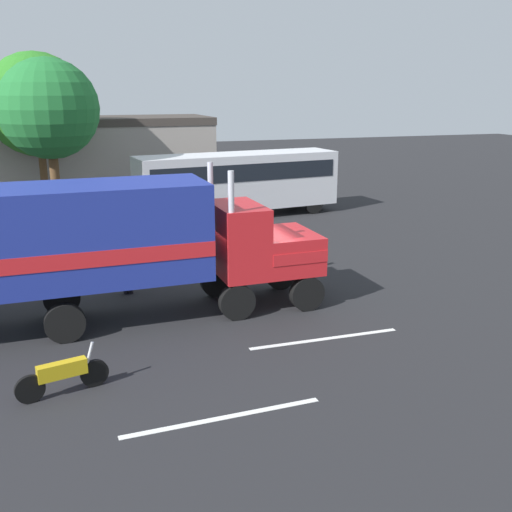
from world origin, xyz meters
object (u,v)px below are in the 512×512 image
(motorcycle, at_px, (63,375))
(tree_center, at_px, (49,109))
(parked_bus, at_px, (238,179))
(tree_left, at_px, (37,105))
(person_bystander, at_px, (127,268))
(semi_truck, at_px, (61,243))

(motorcycle, xyz_separation_m, tree_center, (0.13, 16.53, 5.34))
(parked_bus, height_order, tree_left, tree_left)
(person_bystander, xyz_separation_m, motorcycle, (-2.21, -6.59, -0.41))
(semi_truck, bearing_deg, tree_center, 90.31)
(tree_left, xyz_separation_m, tree_center, (0.65, -8.06, -0.01))
(motorcycle, distance_m, tree_left, 25.18)
(semi_truck, xyz_separation_m, parked_bus, (9.27, 13.48, -0.46))
(motorcycle, relative_size, tree_left, 0.24)
(parked_bus, height_order, tree_center, tree_center)
(tree_center, bearing_deg, person_bystander, -78.19)
(tree_left, distance_m, tree_center, 8.09)
(parked_bus, bearing_deg, tree_left, 145.11)
(person_bystander, xyz_separation_m, tree_left, (-2.73, 18.01, 4.94))
(tree_center, bearing_deg, semi_truck, -89.69)
(parked_bus, bearing_deg, person_bystander, -123.30)
(person_bystander, bearing_deg, tree_left, 98.63)
(motorcycle, bearing_deg, parked_bus, 61.77)
(parked_bus, xyz_separation_m, tree_center, (-9.33, -1.10, 3.75))
(person_bystander, distance_m, tree_center, 11.29)
(tree_left, relative_size, tree_center, 1.08)
(parked_bus, bearing_deg, motorcycle, -118.23)
(semi_truck, distance_m, tree_left, 20.72)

